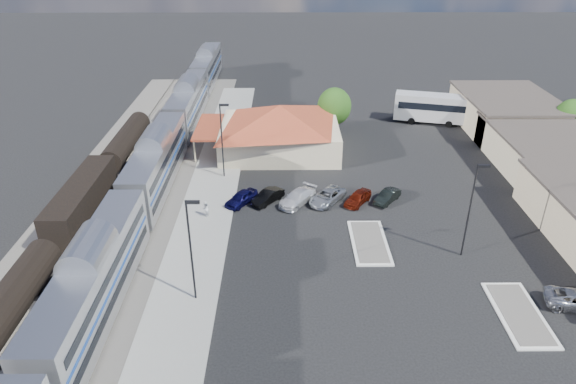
{
  "coord_description": "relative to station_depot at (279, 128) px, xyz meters",
  "views": [
    {
      "loc": [
        -3.91,
        -38.15,
        26.62
      ],
      "look_at": [
        -3.57,
        6.97,
        2.8
      ],
      "focal_mm": 32.0,
      "sensor_mm": 36.0,
      "label": 1
    }
  ],
  "objects": [
    {
      "name": "freight_cars",
      "position": [
        -19.44,
        -17.46,
        -1.21
      ],
      "size": [
        2.8,
        46.0,
        4.0
      ],
      "color": "black",
      "rests_on": "ground"
    },
    {
      "name": "parked_car_b",
      "position": [
        -1.17,
        -14.05,
        -2.46
      ],
      "size": [
        3.71,
        4.06,
        1.35
      ],
      "primitive_type": "imported",
      "rotation": [
        0.0,
        0.0,
        -0.69
      ],
      "color": "black",
      "rests_on": "ground"
    },
    {
      "name": "tree_east_c",
      "position": [
        38.56,
        2.0,
        0.63
      ],
      "size": [
        4.41,
        4.41,
        6.21
      ],
      "color": "#382314",
      "rests_on": "ground"
    },
    {
      "name": "parked_car_a",
      "position": [
        -3.94,
        -14.35,
        -2.43
      ],
      "size": [
        3.78,
        4.33,
        1.41
      ],
      "primitive_type": "imported",
      "rotation": [
        0.0,
        0.0,
        -0.63
      ],
      "color": "#0F0D45",
      "rests_on": "ground"
    },
    {
      "name": "station_depot",
      "position": [
        0.0,
        0.0,
        0.0
      ],
      "size": [
        18.35,
        12.24,
        6.2
      ],
      "color": "#BEB28B",
      "rests_on": "ground"
    },
    {
      "name": "parked_car_f",
      "position": [
        11.63,
        -14.05,
        -2.49
      ],
      "size": [
        3.47,
        3.87,
        1.28
      ],
      "primitive_type": "imported",
      "rotation": [
        0.0,
        0.0,
        -0.67
      ],
      "color": "black",
      "rests_on": "ground"
    },
    {
      "name": "parked_car_e",
      "position": [
        8.43,
        -14.35,
        -2.45
      ],
      "size": [
        3.61,
        4.16,
        1.35
      ],
      "primitive_type": "imported",
      "rotation": [
        0.0,
        0.0,
        -0.62
      ],
      "color": "maroon",
      "rests_on": "ground"
    },
    {
      "name": "passenger_train",
      "position": [
        -13.44,
        -10.66,
        -0.26
      ],
      "size": [
        3.0,
        104.0,
        5.55
      ],
      "color": "silver",
      "rests_on": "ground"
    },
    {
      "name": "traffic_island_south",
      "position": [
        8.56,
        -22.0,
        -3.03
      ],
      "size": [
        3.3,
        7.5,
        0.21
      ],
      "color": "silver",
      "rests_on": "ground"
    },
    {
      "name": "lamp_lot",
      "position": [
        16.66,
        -24.0,
        2.21
      ],
      "size": [
        1.08,
        0.25,
        9.0
      ],
      "color": "black",
      "rests_on": "ground"
    },
    {
      "name": "traffic_island_north",
      "position": [
        18.56,
        -32.0,
        -3.03
      ],
      "size": [
        3.3,
        7.5,
        0.21
      ],
      "color": "silver",
      "rests_on": "ground"
    },
    {
      "name": "parked_car_c",
      "position": [
        2.03,
        -14.35,
        -2.4
      ],
      "size": [
        4.64,
        5.22,
        1.45
      ],
      "primitive_type": "imported",
      "rotation": [
        0.0,
        0.0,
        -0.65
      ],
      "color": "white",
      "rests_on": "ground"
    },
    {
      "name": "coach_bus",
      "position": [
        23.69,
        10.03,
        -0.67
      ],
      "size": [
        13.64,
        6.21,
        4.28
      ],
      "rotation": [
        0.0,
        0.0,
        1.31
      ],
      "color": "white",
      "rests_on": "ground"
    },
    {
      "name": "railbed",
      "position": [
        -16.44,
        -16.0,
        -3.07
      ],
      "size": [
        16.0,
        100.0,
        0.12
      ],
      "primitive_type": "cube",
      "color": "#4C4944",
      "rests_on": "ground"
    },
    {
      "name": "tree_depot",
      "position": [
        7.56,
        6.0,
        0.89
      ],
      "size": [
        4.71,
        4.71,
        6.63
      ],
      "color": "#382314",
      "rests_on": "ground"
    },
    {
      "name": "buildings_east",
      "position": [
        32.56,
        -9.72,
        -0.86
      ],
      "size": [
        14.4,
        51.4,
        4.8
      ],
      "color": "#C6B28C",
      "rests_on": "ground"
    },
    {
      "name": "person_b",
      "position": [
        -7.34,
        -17.23,
        -2.14
      ],
      "size": [
        0.82,
        0.93,
        1.63
      ],
      "primitive_type": "imported",
      "rotation": [
        0.0,
        0.0,
        -1.86
      ],
      "color": "white",
      "rests_on": "platform"
    },
    {
      "name": "lamp_plat_s",
      "position": [
        -6.34,
        -30.0,
        2.21
      ],
      "size": [
        1.08,
        0.25,
        9.0
      ],
      "color": "black",
      "rests_on": "ground"
    },
    {
      "name": "platform",
      "position": [
        -7.44,
        -18.0,
        -3.04
      ],
      "size": [
        5.5,
        92.0,
        0.18
      ],
      "primitive_type": "cube",
      "color": "gray",
      "rests_on": "ground"
    },
    {
      "name": "parked_car_d",
      "position": [
        5.23,
        -14.05,
        -2.45
      ],
      "size": [
        4.75,
        5.31,
        1.37
      ],
      "primitive_type": "imported",
      "rotation": [
        0.0,
        0.0,
        -0.64
      ],
      "color": "#9B9FA3",
      "rests_on": "ground"
    },
    {
      "name": "lamp_plat_n",
      "position": [
        -6.34,
        -8.0,
        2.21
      ],
      "size": [
        1.08,
        0.25,
        9.0
      ],
      "color": "black",
      "rests_on": "ground"
    },
    {
      "name": "ground",
      "position": [
        4.56,
        -24.0,
        -3.13
      ],
      "size": [
        280.0,
        280.0,
        0.0
      ],
      "primitive_type": "plane",
      "color": "black",
      "rests_on": "ground"
    }
  ]
}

